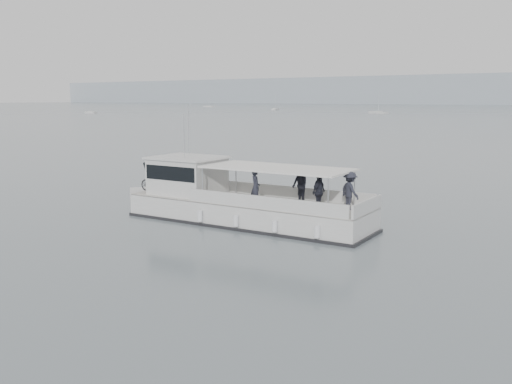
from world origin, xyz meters
The scene contains 3 objects.
ground centered at (0.00, 0.00, 0.00)m, with size 1400.00×1400.00×0.00m, color slate.
tour_boat centered at (3.41, 0.90, 0.97)m, with size 14.18×4.20×5.91m.
moored_fleet centered at (-32.82, 204.29, 0.36)m, with size 455.82×343.38×10.21m.
Camera 1 is at (20.83, -21.00, 6.06)m, focal length 40.00 mm.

